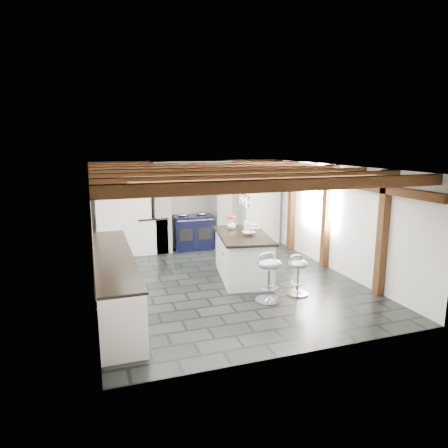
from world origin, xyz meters
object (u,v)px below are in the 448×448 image
object	(u,v)px
range_cooker	(193,231)
kitchen_island	(243,255)
bar_stool_far	(269,272)
bar_stool_near	(298,270)

from	to	relation	value
range_cooker	kitchen_island	xyz separation A→B (m)	(0.42, -2.54, 0.01)
range_cooker	bar_stool_far	bearing A→B (deg)	-84.44
kitchen_island	bar_stool_far	xyz separation A→B (m)	(-0.04, -1.35, 0.07)
range_cooker	bar_stool_near	bearing A→B (deg)	-74.74
range_cooker	kitchen_island	distance (m)	2.57
kitchen_island	bar_stool_far	size ratio (longest dim) A/B	2.29
kitchen_island	bar_stool_near	xyz separation A→B (m)	(0.61, -1.23, -0.01)
range_cooker	kitchen_island	size ratio (longest dim) A/B	0.50
bar_stool_far	bar_stool_near	bearing A→B (deg)	6.30
bar_stool_near	bar_stool_far	distance (m)	0.67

